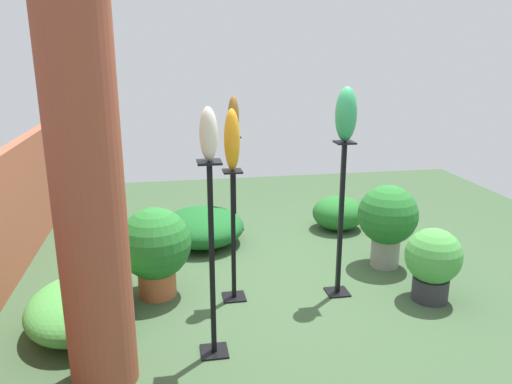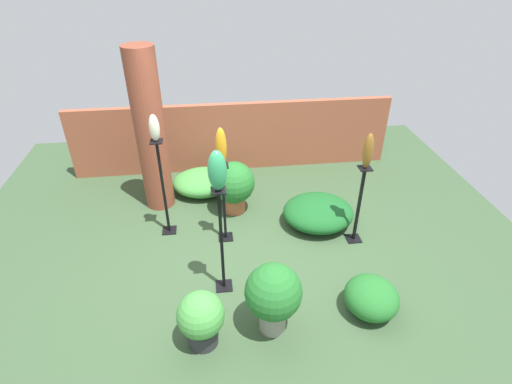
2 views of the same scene
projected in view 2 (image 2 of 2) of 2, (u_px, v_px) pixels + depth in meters
ground_plane at (249, 258)px, 5.31m from camera, size 8.00×8.00×0.00m
brick_wall_back at (233, 137)px, 7.06m from camera, size 5.60×0.12×1.23m
brick_pillar at (151, 133)px, 5.75m from camera, size 0.44×0.44×2.44m
pedestal_ivory at (164, 192)px, 5.44m from camera, size 0.20×0.20×1.43m
pedestal_amber at (224, 207)px, 5.38m from camera, size 0.20×0.20×1.17m
pedestal_jade at (222, 246)px, 4.52m from camera, size 0.20×0.20×1.40m
pedestal_bronze at (358, 208)px, 5.35m from camera, size 0.20×0.20×1.15m
art_vase_ivory at (154, 128)px, 4.93m from camera, size 0.13×0.12×0.35m
art_vase_amber at (221, 147)px, 4.90m from camera, size 0.14×0.13×0.51m
art_vase_jade at (217, 171)px, 4.00m from camera, size 0.19×0.18×0.45m
art_vase_bronze at (368, 151)px, 4.89m from camera, size 0.13×0.13×0.47m
potted_plant_mid_left at (234, 185)px, 5.99m from camera, size 0.64×0.64×0.82m
potted_plant_walkway_edge at (201, 318)px, 4.01m from camera, size 0.49×0.49×0.66m
potted_plant_front_left at (273, 295)px, 4.09m from camera, size 0.60×0.60×0.85m
foliage_bed_east at (203, 182)px, 6.59m from camera, size 1.01×0.81×0.37m
foliage_bed_west at (318, 212)px, 5.85m from camera, size 1.03×0.94×0.39m
foliage_bed_center at (371, 297)px, 4.45m from camera, size 0.61×0.63×0.41m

